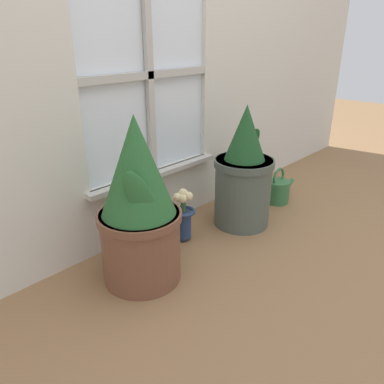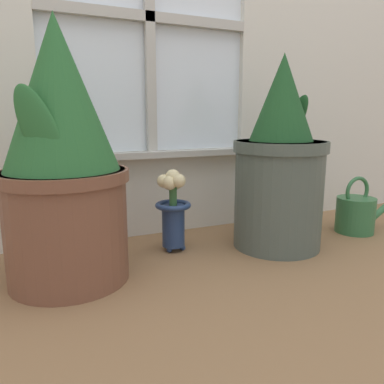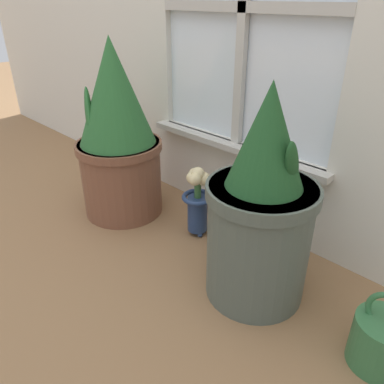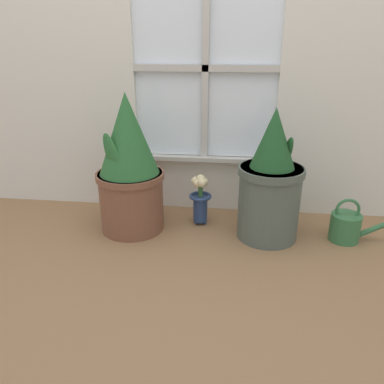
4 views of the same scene
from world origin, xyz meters
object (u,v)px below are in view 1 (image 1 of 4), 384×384
(flower_vase, at_px, (184,213))
(watering_can, at_px, (278,190))
(potted_plant_left, at_px, (139,207))
(potted_plant_right, at_px, (243,175))

(flower_vase, bearing_deg, watering_can, -7.74)
(potted_plant_left, relative_size, potted_plant_right, 1.08)
(potted_plant_right, xyz_separation_m, watering_can, (0.39, 0.01, -0.21))
(potted_plant_left, distance_m, potted_plant_right, 0.72)
(watering_can, bearing_deg, potted_plant_right, -179.27)
(potted_plant_right, height_order, watering_can, potted_plant_right)
(flower_vase, relative_size, watering_can, 1.06)
(potted_plant_right, distance_m, flower_vase, 0.40)
(potted_plant_left, relative_size, watering_can, 2.69)
(potted_plant_right, bearing_deg, flower_vase, 163.30)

